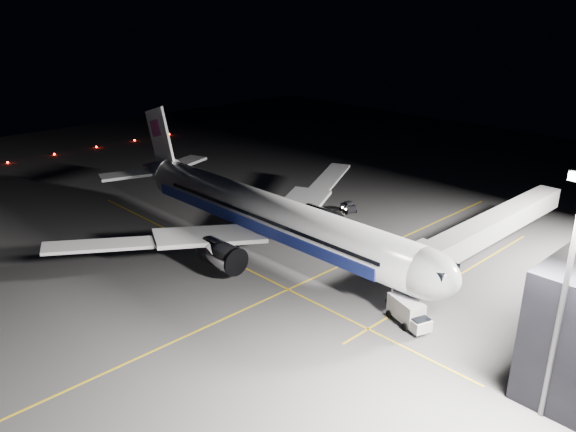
{
  "coord_description": "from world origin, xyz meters",
  "views": [
    {
      "loc": [
        52.6,
        -46.84,
        31.55
      ],
      "look_at": [
        3.65,
        0.06,
        6.0
      ],
      "focal_mm": 35.0,
      "sensor_mm": 36.0,
      "label": 1
    }
  ],
  "objects_px": {
    "jet_bridge": "(487,228)",
    "safety_cone_a": "(303,246)",
    "floodlight_mast_south": "(567,280)",
    "baggage_tug": "(348,207)",
    "safety_cone_b": "(294,225)",
    "service_truck": "(409,312)",
    "safety_cone_c": "(310,248)",
    "airliner": "(264,213)"
  },
  "relations": [
    {
      "from": "floodlight_mast_south",
      "to": "safety_cone_b",
      "type": "xyz_separation_m",
      "value": [
        -43.74,
        14.53,
        -12.06
      ]
    },
    {
      "from": "service_truck",
      "to": "baggage_tug",
      "type": "bearing_deg",
      "value": 160.08
    },
    {
      "from": "jet_bridge",
      "to": "safety_cone_b",
      "type": "xyz_separation_m",
      "value": [
        -25.74,
        -9.54,
        -4.27
      ]
    },
    {
      "from": "jet_bridge",
      "to": "safety_cone_b",
      "type": "height_order",
      "value": "jet_bridge"
    },
    {
      "from": "airliner",
      "to": "baggage_tug",
      "type": "relative_size",
      "value": 21.24
    },
    {
      "from": "airliner",
      "to": "floodlight_mast_south",
      "type": "distance_m",
      "value": 42.13
    },
    {
      "from": "service_truck",
      "to": "safety_cone_c",
      "type": "height_order",
      "value": "service_truck"
    },
    {
      "from": "jet_bridge",
      "to": "baggage_tug",
      "type": "height_order",
      "value": "jet_bridge"
    },
    {
      "from": "floodlight_mast_south",
      "to": "baggage_tug",
      "type": "height_order",
      "value": "floodlight_mast_south"
    },
    {
      "from": "jet_bridge",
      "to": "safety_cone_a",
      "type": "relative_size",
      "value": 66.23
    },
    {
      "from": "airliner",
      "to": "safety_cone_a",
      "type": "xyz_separation_m",
      "value": [
        3.61,
        4.0,
        -4.9
      ]
    },
    {
      "from": "jet_bridge",
      "to": "safety_cone_a",
      "type": "bearing_deg",
      "value": -144.17
    },
    {
      "from": "service_truck",
      "to": "safety_cone_b",
      "type": "distance_m",
      "value": 30.0
    },
    {
      "from": "floodlight_mast_south",
      "to": "safety_cone_b",
      "type": "relative_size",
      "value": 33.64
    },
    {
      "from": "floodlight_mast_south",
      "to": "safety_cone_c",
      "type": "relative_size",
      "value": 36.16
    },
    {
      "from": "jet_bridge",
      "to": "safety_cone_b",
      "type": "distance_m",
      "value": 27.79
    },
    {
      "from": "floodlight_mast_south",
      "to": "service_truck",
      "type": "bearing_deg",
      "value": 166.25
    },
    {
      "from": "jet_bridge",
      "to": "service_truck",
      "type": "bearing_deg",
      "value": -83.61
    },
    {
      "from": "floodlight_mast_south",
      "to": "service_truck",
      "type": "height_order",
      "value": "floodlight_mast_south"
    },
    {
      "from": "jet_bridge",
      "to": "service_truck",
      "type": "distance_m",
      "value": 20.58
    },
    {
      "from": "airliner",
      "to": "service_truck",
      "type": "distance_m",
      "value": 25.7
    },
    {
      "from": "jet_bridge",
      "to": "airliner",
      "type": "bearing_deg",
      "value": -141.96
    },
    {
      "from": "airliner",
      "to": "safety_cone_b",
      "type": "bearing_deg",
      "value": 107.4
    },
    {
      "from": "airliner",
      "to": "safety_cone_b",
      "type": "xyz_separation_m",
      "value": [
        -2.67,
        8.51,
        -4.86
      ]
    },
    {
      "from": "jet_bridge",
      "to": "baggage_tug",
      "type": "distance_m",
      "value": 24.77
    },
    {
      "from": "airliner",
      "to": "safety_cone_c",
      "type": "bearing_deg",
      "value": 39.06
    },
    {
      "from": "service_truck",
      "to": "safety_cone_a",
      "type": "bearing_deg",
      "value": -176.77
    },
    {
      "from": "airliner",
      "to": "jet_bridge",
      "type": "height_order",
      "value": "airliner"
    },
    {
      "from": "safety_cone_b",
      "to": "floodlight_mast_south",
      "type": "bearing_deg",
      "value": -18.37
    },
    {
      "from": "floodlight_mast_south",
      "to": "safety_cone_a",
      "type": "distance_m",
      "value": 40.63
    },
    {
      "from": "floodlight_mast_south",
      "to": "baggage_tug",
      "type": "relative_size",
      "value": 7.15
    },
    {
      "from": "service_truck",
      "to": "safety_cone_a",
      "type": "relative_size",
      "value": 11.01
    },
    {
      "from": "safety_cone_a",
      "to": "safety_cone_b",
      "type": "bearing_deg",
      "value": 144.27
    },
    {
      "from": "safety_cone_c",
      "to": "floodlight_mast_south",
      "type": "bearing_deg",
      "value": -15.48
    },
    {
      "from": "baggage_tug",
      "to": "safety_cone_b",
      "type": "bearing_deg",
      "value": -78.68
    },
    {
      "from": "safety_cone_a",
      "to": "jet_bridge",
      "type": "bearing_deg",
      "value": 35.83
    },
    {
      "from": "floodlight_mast_south",
      "to": "baggage_tug",
      "type": "xyz_separation_m",
      "value": [
        -42.44,
        25.46,
        -11.56
      ]
    },
    {
      "from": "safety_cone_a",
      "to": "safety_cone_b",
      "type": "relative_size",
      "value": 0.84
    },
    {
      "from": "airliner",
      "to": "safety_cone_a",
      "type": "distance_m",
      "value": 7.28
    },
    {
      "from": "safety_cone_a",
      "to": "safety_cone_c",
      "type": "xyz_separation_m",
      "value": [
        1.32,
        0.0,
        0.03
      ]
    },
    {
      "from": "jet_bridge",
      "to": "service_truck",
      "type": "height_order",
      "value": "jet_bridge"
    },
    {
      "from": "service_truck",
      "to": "safety_cone_a",
      "type": "height_order",
      "value": "service_truck"
    }
  ]
}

